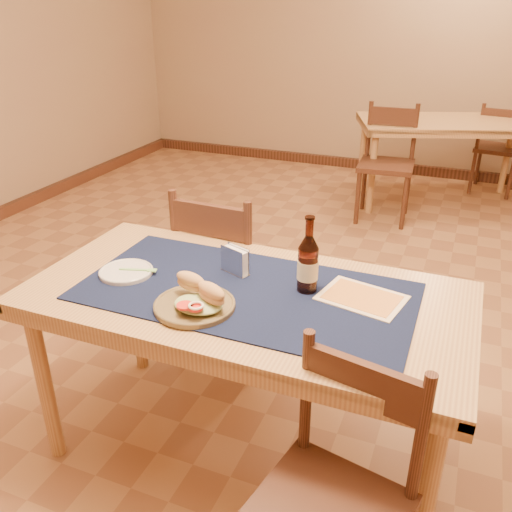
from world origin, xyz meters
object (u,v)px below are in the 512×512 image
at_px(back_table, 448,130).
at_px(chair_main_far, 227,274).
at_px(napkin_holder, 235,261).
at_px(beer_bottle, 308,264).
at_px(chair_main_near, 333,501).
at_px(sandwich_plate, 197,301).
at_px(main_table, 246,311).

distance_m(back_table, chair_main_far, 3.01).
bearing_deg(back_table, napkin_holder, -99.32).
bearing_deg(beer_bottle, chair_main_near, -65.28).
xyz_separation_m(beer_bottle, napkin_holder, (-0.30, 0.03, -0.06)).
distance_m(sandwich_plate, beer_bottle, 0.41).
relative_size(back_table, napkin_holder, 13.04).
relative_size(beer_bottle, napkin_holder, 2.21).
bearing_deg(main_table, napkin_holder, 128.82).
distance_m(main_table, back_table, 3.49).
bearing_deg(chair_main_far, back_table, 74.68).
bearing_deg(main_table, back_table, 82.49).
distance_m(back_table, sandwich_plate, 3.68).
bearing_deg(sandwich_plate, napkin_holder, 87.45).
height_order(chair_main_far, napkin_holder, chair_main_far).
distance_m(chair_main_near, beer_bottle, 0.77).
distance_m(main_table, sandwich_plate, 0.24).
relative_size(main_table, chair_main_near, 1.84).
bearing_deg(back_table, sandwich_plate, -98.78).
relative_size(chair_main_far, chair_main_near, 1.08).
relative_size(chair_main_far, sandwich_plate, 3.36).
distance_m(sandwich_plate, napkin_holder, 0.29).
height_order(main_table, back_table, same).
xyz_separation_m(chair_main_near, beer_bottle, (-0.28, 0.60, 0.41)).
relative_size(main_table, beer_bottle, 5.62).
height_order(back_table, beer_bottle, beer_bottle).
bearing_deg(sandwich_plate, chair_main_near, -29.78).
xyz_separation_m(main_table, chair_main_near, (0.48, -0.51, -0.22)).
bearing_deg(napkin_holder, beer_bottle, -5.21).
relative_size(chair_main_near, sandwich_plate, 3.11).
xyz_separation_m(chair_main_far, sandwich_plate, (0.23, -0.73, 0.30)).
distance_m(main_table, beer_bottle, 0.29).
bearing_deg(back_table, main_table, -97.51).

